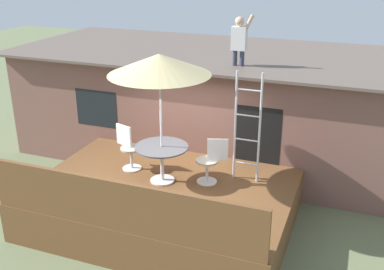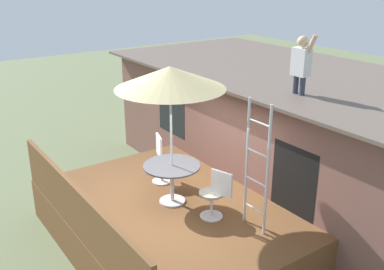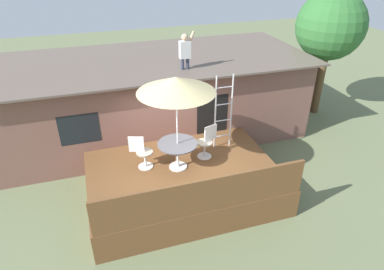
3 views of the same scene
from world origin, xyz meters
The scene contains 10 objects.
ground_plane centered at (0.00, 0.00, 0.00)m, with size 40.00×40.00×0.00m, color #66704C.
house centered at (0.00, 3.60, 1.36)m, with size 10.50×4.50×2.71m.
deck centered at (0.00, 0.00, 0.40)m, with size 4.96×3.63×0.80m, color brown.
deck_railing centered at (0.00, -1.76, 1.25)m, with size 4.86×0.08×0.90m, color brown.
patio_table centered at (-0.09, 0.08, 1.39)m, with size 1.04×1.04×0.74m.
patio_umbrella centered at (-0.09, 0.08, 3.15)m, with size 1.90×1.90×2.54m.
step_ladder centered at (1.43, 0.72, 1.90)m, with size 0.52×0.04×2.20m.
person_figure centered at (0.79, 2.28, 3.32)m, with size 0.47×0.20×1.11m.
patio_chair_left centered at (-0.98, 0.38, 1.26)m, with size 0.61×0.44×0.92m.
patio_chair_right centered at (0.82, 0.37, 1.26)m, with size 0.61×0.44×0.92m.
Camera 1 is at (3.35, -7.33, 5.05)m, focal length 43.08 mm.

